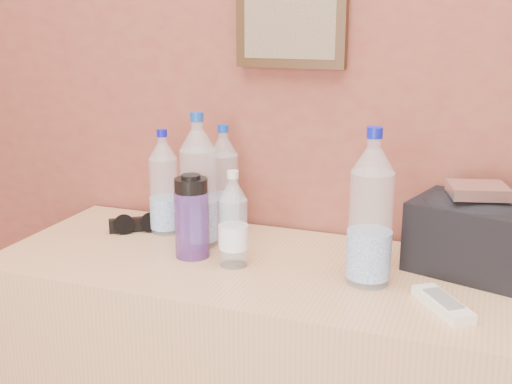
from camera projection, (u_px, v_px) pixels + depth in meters
picture_frame at (291, 20)px, 1.69m from camera, size 0.30×0.03×0.25m
pet_large_a at (199, 187)px, 1.68m from camera, size 0.10×0.10×0.36m
pet_large_b at (164, 188)px, 1.79m from camera, size 0.08×0.08×0.29m
pet_large_c at (224, 185)px, 1.80m from camera, size 0.08×0.08×0.30m
pet_large_d at (371, 216)px, 1.44m from camera, size 0.10×0.10×0.36m
pet_small at (233, 224)px, 1.55m from camera, size 0.07×0.07×0.24m
nalgene_bottle at (192, 217)px, 1.61m from camera, size 0.09×0.09×0.21m
sunglasses at (137, 224)px, 1.82m from camera, size 0.16×0.14×0.04m
ac_remote at (443, 304)px, 1.34m from camera, size 0.14×0.17×0.02m
toiletry_bag at (475, 233)px, 1.52m from camera, size 0.33×0.28×0.19m
foil_packet at (478, 190)px, 1.48m from camera, size 0.15×0.14×0.03m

